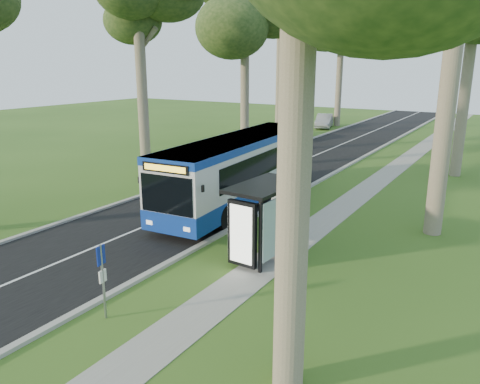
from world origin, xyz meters
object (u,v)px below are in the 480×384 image
object	(u,v)px
bus_stop_sign	(102,272)
car_silver	(324,121)
bus_shelter	(263,209)
car_white	(291,131)
bus	(241,169)
litter_bin	(294,206)

from	to	relation	value
bus_stop_sign	car_silver	bearing A→B (deg)	95.71
bus_shelter	car_white	size ratio (longest dim) A/B	0.67
bus	litter_bin	size ratio (longest dim) A/B	13.15
bus_shelter	car_white	distance (m)	28.60
car_silver	litter_bin	bearing A→B (deg)	-85.78
bus	litter_bin	world-z (taller)	bus
bus_shelter	car_silver	bearing A→B (deg)	111.51
bus_stop_sign	car_white	distance (m)	33.42
bus_stop_sign	car_silver	distance (m)	42.76
bus	car_silver	bearing A→B (deg)	99.47
bus_shelter	car_white	bearing A→B (deg)	116.62
litter_bin	car_silver	distance (m)	32.26
bus_shelter	car_white	world-z (taller)	bus_shelter
bus	litter_bin	bearing A→B (deg)	-14.87
litter_bin	car_white	distance (m)	23.25
litter_bin	car_silver	size ratio (longest dim) A/B	0.21
bus_stop_sign	litter_bin	distance (m)	11.17
bus_stop_sign	bus_shelter	bearing A→B (deg)	64.54
bus	bus_stop_sign	distance (m)	12.03
bus_shelter	bus	bearing A→B (deg)	130.61
litter_bin	car_white	size ratio (longest dim) A/B	0.20
car_silver	bus_shelter	bearing A→B (deg)	-86.67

